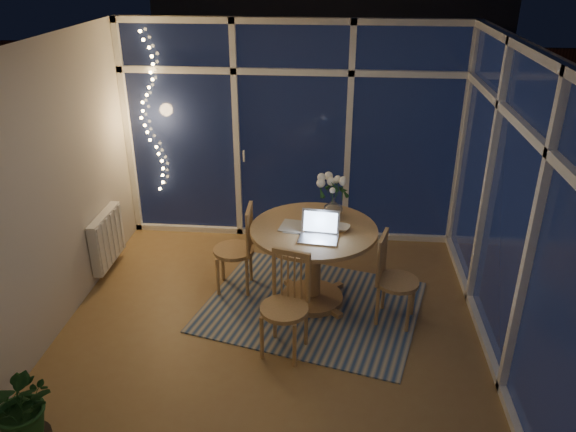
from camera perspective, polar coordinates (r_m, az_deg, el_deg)
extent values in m
plane|color=olive|center=(5.43, -1.39, -11.29)|extent=(4.00, 4.00, 0.00)
plane|color=silver|center=(4.40, -1.76, 16.99)|extent=(4.00, 4.00, 0.00)
cube|color=beige|center=(6.64, 0.45, 8.35)|extent=(4.00, 0.04, 2.60)
cube|color=beige|center=(3.07, -5.96, -13.94)|extent=(4.00, 0.04, 2.60)
cube|color=beige|center=(5.37, -23.28, 2.02)|extent=(0.04, 4.00, 2.60)
cube|color=beige|center=(4.97, 22.03, 0.40)|extent=(0.04, 4.00, 2.60)
cube|color=white|center=(6.60, 0.42, 8.25)|extent=(4.00, 0.10, 2.60)
cube|color=white|center=(4.95, 21.59, 0.42)|extent=(0.10, 4.00, 2.60)
cube|color=silver|center=(6.44, -17.93, -2.17)|extent=(0.10, 0.70, 0.58)
cube|color=black|center=(9.89, 4.78, 5.77)|extent=(12.00, 6.00, 0.10)
cube|color=#321B12|center=(10.11, 2.13, 11.95)|extent=(11.00, 0.08, 1.80)
cube|color=#2E3037|center=(12.87, 4.46, 20.63)|extent=(7.00, 3.00, 2.20)
sphere|color=black|center=(8.32, -4.29, 5.68)|extent=(0.90, 0.90, 0.90)
cube|color=#B4AB93|center=(5.71, 2.42, -9.14)|extent=(2.40, 2.11, 0.01)
cylinder|color=#A28449|center=(5.58, 2.56, -5.07)|extent=(1.50, 1.50, 0.84)
cube|color=#A28449|center=(5.79, -5.55, -3.29)|extent=(0.46, 0.46, 0.96)
cube|color=#A28449|center=(5.37, 11.08, -6.37)|extent=(0.52, 0.52, 0.92)
cube|color=#A28449|center=(4.87, -0.39, -9.20)|extent=(0.54, 0.54, 0.95)
imported|color=white|center=(5.59, 4.60, 0.95)|extent=(0.25, 0.25, 0.21)
imported|color=white|center=(5.36, 5.43, -1.22)|extent=(0.19, 0.19, 0.04)
cube|color=silver|center=(5.39, 1.32, -1.07)|extent=(0.37, 0.29, 0.01)
cube|color=black|center=(5.25, 1.61, -1.86)|extent=(0.12, 0.10, 0.01)
imported|color=#17411C|center=(4.46, -25.23, -17.49)|extent=(0.59, 0.52, 0.76)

